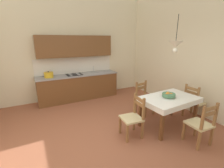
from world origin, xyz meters
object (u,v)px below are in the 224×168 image
object	(u,v)px
dining_table	(169,103)
dining_chair_window_side	(194,102)
dining_chair_camera_side	(201,124)
pendant_lamp	(176,44)
kitchen_cabinetry	(78,75)
dining_chair_kitchen_side	(144,99)
fruit_bowl	(169,95)
dining_chair_tv_side	(133,117)

from	to	relation	value
dining_table	dining_chair_window_side	xyz separation A→B (m)	(0.95, 0.00, -0.17)
dining_chair_camera_side	pendant_lamp	world-z (taller)	pendant_lamp
dining_chair_window_side	kitchen_cabinetry	bearing A→B (deg)	128.92
dining_chair_camera_side	pendant_lamp	bearing A→B (deg)	88.02
dining_chair_kitchen_side	fruit_bowl	size ratio (longest dim) A/B	3.10
kitchen_cabinetry	dining_chair_window_side	world-z (taller)	kitchen_cabinetry
dining_chair_window_side	dining_chair_tv_side	bearing A→B (deg)	178.32
dining_chair_kitchen_side	pendant_lamp	distance (m)	1.72
dining_chair_window_side	fruit_bowl	bearing A→B (deg)	179.33
dining_chair_kitchen_side	kitchen_cabinetry	bearing A→B (deg)	122.47
dining_chair_tv_side	dining_chair_kitchen_side	xyz separation A→B (m)	(0.92, 0.77, 0.00)
kitchen_cabinetry	dining_chair_window_side	distance (m)	3.73
fruit_bowl	dining_table	bearing A→B (deg)	-30.64
kitchen_cabinetry	fruit_bowl	bearing A→B (deg)	-64.64
kitchen_cabinetry	pendant_lamp	bearing A→B (deg)	-63.07
dining_table	dining_chair_camera_side	size ratio (longest dim) A/B	1.48
pendant_lamp	dining_table	bearing A→B (deg)	-147.48
kitchen_cabinetry	fruit_bowl	size ratio (longest dim) A/B	9.25
dining_chair_tv_side	dining_chair_camera_side	xyz separation A→B (m)	(1.03, -0.87, 0.00)
dining_table	fruit_bowl	distance (m)	0.20
dining_chair_kitchen_side	dining_chair_camera_side	bearing A→B (deg)	-86.37
dining_table	dining_chair_camera_side	distance (m)	0.84
kitchen_cabinetry	dining_chair_tv_side	bearing A→B (deg)	-82.22
kitchen_cabinetry	dining_chair_kitchen_side	bearing A→B (deg)	-57.53
dining_chair_tv_side	fruit_bowl	size ratio (longest dim) A/B	3.10
fruit_bowl	dining_chair_window_side	bearing A→B (deg)	-0.67
dining_chair_window_side	fruit_bowl	xyz separation A→B (m)	(-0.97, 0.01, 0.37)
dining_table	pendant_lamp	xyz separation A→B (m)	(0.06, 0.04, 1.35)
dining_chair_tv_side	kitchen_cabinetry	bearing A→B (deg)	97.78
dining_table	dining_chair_window_side	bearing A→B (deg)	0.03
dining_table	fruit_bowl	world-z (taller)	fruit_bowl
dining_chair_kitchen_side	fruit_bowl	bearing A→B (deg)	-86.45
kitchen_cabinetry	dining_table	bearing A→B (deg)	-64.41
dining_table	pendant_lamp	size ratio (longest dim) A/B	1.71
dining_chair_tv_side	fruit_bowl	bearing A→B (deg)	-2.68
dining_table	pendant_lamp	bearing A→B (deg)	32.52
dining_chair_window_side	dining_chair_camera_side	bearing A→B (deg)	-138.16
pendant_lamp	dining_chair_kitchen_side	bearing A→B (deg)	99.69
dining_chair_tv_side	dining_chair_camera_side	size ratio (longest dim) A/B	1.00
kitchen_cabinetry	dining_chair_tv_side	world-z (taller)	kitchen_cabinetry
dining_chair_tv_side	dining_chair_window_side	xyz separation A→B (m)	(1.94, -0.06, 0.00)
dining_chair_window_side	dining_chair_kitchen_side	size ratio (longest dim) A/B	1.00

